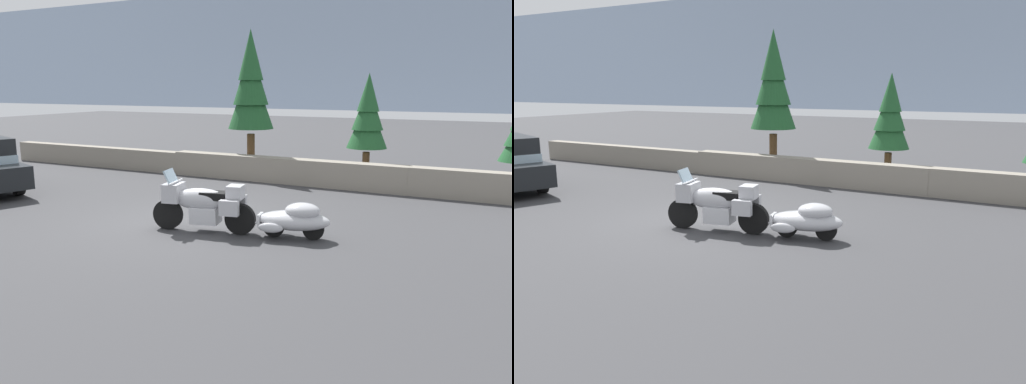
% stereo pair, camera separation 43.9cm
% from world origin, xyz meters
% --- Properties ---
extents(ground_plane, '(80.00, 80.00, 0.00)m').
position_xyz_m(ground_plane, '(0.00, 0.00, 0.00)').
color(ground_plane, '#38383A').
extents(stone_guard_wall, '(24.00, 0.53, 0.82)m').
position_xyz_m(stone_guard_wall, '(0.38, 5.45, 0.40)').
color(stone_guard_wall, gray).
rests_on(stone_guard_wall, ground).
extents(distant_ridgeline, '(240.00, 80.00, 16.00)m').
position_xyz_m(distant_ridgeline, '(0.00, 95.43, 8.00)').
color(distant_ridgeline, '#8C9EB7').
rests_on(distant_ridgeline, ground).
extents(touring_motorcycle, '(2.29, 1.03, 1.33)m').
position_xyz_m(touring_motorcycle, '(0.76, -0.49, 0.62)').
color(touring_motorcycle, black).
rests_on(touring_motorcycle, ground).
extents(car_shaped_trailer, '(2.23, 1.01, 0.76)m').
position_xyz_m(car_shaped_trailer, '(2.70, -0.08, 0.41)').
color(car_shaped_trailer, black).
rests_on(car_shaped_trailer, ground).
extents(pine_tree_tall, '(1.59, 1.59, 4.98)m').
position_xyz_m(pine_tree_tall, '(-1.65, 6.45, 3.12)').
color(pine_tree_tall, brown).
rests_on(pine_tree_tall, ground).
extents(pine_tree_far_right, '(1.28, 1.28, 3.50)m').
position_xyz_m(pine_tree_far_right, '(2.41, 6.64, 2.19)').
color(pine_tree_far_right, brown).
rests_on(pine_tree_far_right, ground).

